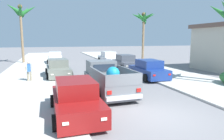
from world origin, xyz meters
TOP-DOWN VIEW (x-y plane):
  - ground_plane at (0.00, 0.00)m, footprint 160.00×160.00m
  - sidewalk_left at (-5.84, 12.00)m, footprint 5.34×60.00m
  - sidewalk_right at (5.84, 12.00)m, footprint 5.34×60.00m
  - curb_left at (-4.57, 12.00)m, footprint 0.16×60.00m
  - curb_right at (4.57, 12.00)m, footprint 0.16×60.00m
  - pickup_truck at (-1.01, 4.34)m, footprint 2.28×5.24m
  - car_left_near at (3.58, 13.14)m, footprint 2.11×4.30m
  - car_right_near at (3.43, 7.57)m, footprint 2.04×4.27m
  - car_left_mid at (-3.57, 10.38)m, footprint 2.14×4.31m
  - car_right_mid at (-3.31, 1.03)m, footprint 2.04×4.27m
  - car_left_far at (-3.42, 20.99)m, footprint 2.16×4.32m
  - car_right_far at (3.45, 19.33)m, footprint 2.11×4.30m
  - palm_tree_left_fore at (-7.41, 21.90)m, footprint 3.72×3.96m
  - palm_tree_right_fore at (8.81, 19.61)m, footprint 3.45×3.69m
  - pedestrian at (-5.74, 8.89)m, footprint 0.57×0.38m

SIDE VIEW (x-z plane):
  - ground_plane at x=0.00m, z-range 0.00..0.00m
  - curb_left at x=-4.57m, z-range 0.00..0.10m
  - curb_right at x=4.57m, z-range 0.00..0.10m
  - sidewalk_left at x=-5.84m, z-range 0.00..0.12m
  - sidewalk_right at x=5.84m, z-range 0.00..0.12m
  - car_left_near at x=3.58m, z-range -0.06..1.48m
  - car_right_near at x=3.43m, z-range -0.06..1.48m
  - car_left_mid at x=-3.57m, z-range -0.06..1.48m
  - car_right_mid at x=-3.31m, z-range -0.06..1.48m
  - car_left_far at x=-3.42m, z-range -0.06..1.48m
  - car_right_far at x=3.45m, z-range -0.06..1.48m
  - pickup_truck at x=-1.01m, z-range -0.11..1.69m
  - pedestrian at x=-5.74m, z-range 0.12..1.71m
  - palm_tree_right_fore at x=8.81m, z-range 2.40..9.40m
  - palm_tree_left_fore at x=-7.41m, z-range 2.50..10.15m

